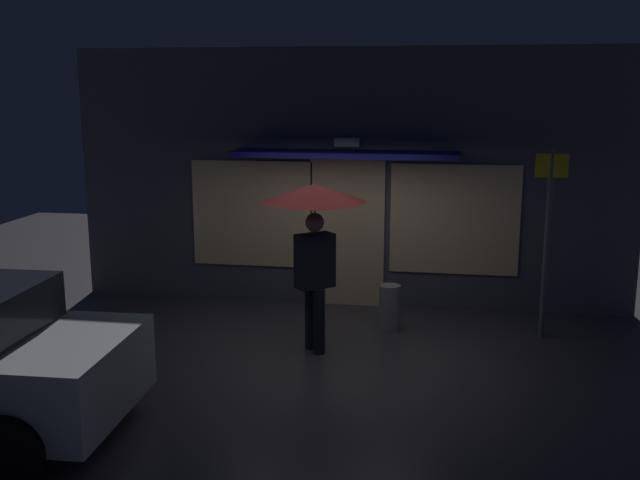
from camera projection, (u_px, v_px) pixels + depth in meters
name	position (u px, v px, depth m)	size (l,w,h in m)	color
ground_plane	(323.00, 355.00, 9.07)	(18.00, 18.00, 0.00)	#423F44
building_facade	(349.00, 179.00, 10.94)	(8.27, 1.00, 3.79)	#4C4C56
person_with_umbrella	(315.00, 216.00, 8.86)	(1.25, 1.25, 2.10)	black
street_sign_post	(547.00, 231.00, 9.44)	(0.40, 0.07, 2.51)	#595B60
sidewalk_bollard	(390.00, 308.00, 9.96)	(0.28, 0.28, 0.62)	#9E998E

